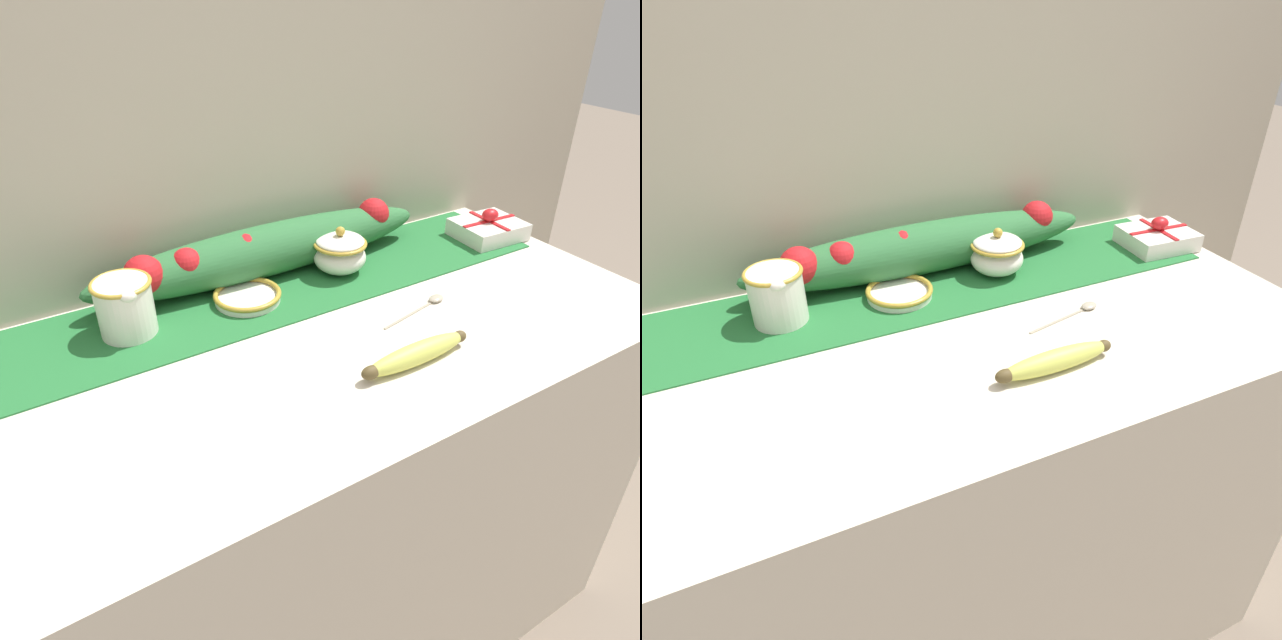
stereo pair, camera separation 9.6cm
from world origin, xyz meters
TOP-DOWN VIEW (x-y plane):
  - ground_plane at (0.00, 0.00)m, footprint 12.00×12.00m
  - countertop at (0.00, 0.00)m, footprint 1.26×0.63m
  - back_wall at (0.00, 0.34)m, footprint 2.06×0.04m
  - table_runner at (0.00, 0.18)m, footprint 1.16×0.25m
  - cream_pitcher at (-0.32, 0.18)m, footprint 0.10×0.12m
  - sugar_bowl at (0.13, 0.18)m, footprint 0.11×0.11m
  - small_dish at (-0.09, 0.17)m, footprint 0.13×0.13m
  - banana at (0.06, -0.16)m, footprint 0.22×0.04m
  - spoon at (0.21, -0.02)m, footprint 0.17×0.05m
  - gift_box at (0.53, 0.14)m, footprint 0.16×0.14m
  - poinsettia_garland at (-0.00, 0.25)m, footprint 0.75×0.12m

SIDE VIEW (x-z plane):
  - ground_plane at x=0.00m, z-range 0.00..0.00m
  - countertop at x=0.00m, z-range 0.00..0.89m
  - table_runner at x=0.00m, z-range 0.89..0.90m
  - spoon at x=0.21m, z-range 0.89..0.90m
  - small_dish at x=-0.09m, z-range 0.90..0.92m
  - banana at x=0.06m, z-range 0.89..0.93m
  - gift_box at x=0.53m, z-range 0.88..0.95m
  - sugar_bowl at x=0.13m, z-range 0.89..0.99m
  - cream_pitcher at x=-0.32m, z-range 0.90..1.00m
  - poinsettia_garland at x=0.00m, z-range 0.90..1.01m
  - back_wall at x=0.00m, z-range 0.00..2.40m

